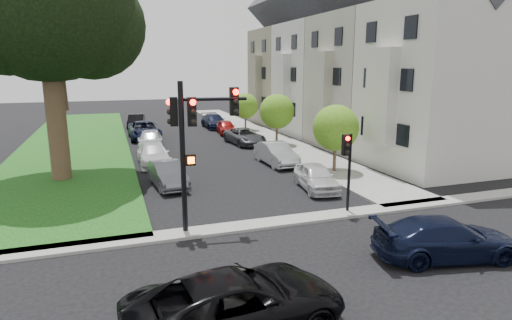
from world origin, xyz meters
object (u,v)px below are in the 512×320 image
object	(u,v)px
car_cross_far	(446,239)
car_parked_9	(136,122)
car_parked_0	(316,177)
car_parked_4	(214,121)
car_parked_2	(245,136)
traffic_signal_secondary	(347,159)
car_cross_near	(237,303)
car_parked_1	(276,154)
car_parked_7	(150,140)
small_tree_b	(277,112)
small_tree_c	(245,106)
small_tree_a	(336,128)
car_parked_8	(145,130)
car_parked_6	(154,154)
car_parked_3	(226,127)
traffic_signal_main	(194,130)
car_parked_5	(168,174)

from	to	relation	value
car_cross_far	car_parked_9	bearing A→B (deg)	24.45
car_parked_0	car_parked_4	xyz separation A→B (m)	(0.25, 23.39, 0.04)
car_cross_far	car_parked_2	distance (m)	22.19
traffic_signal_secondary	car_cross_near	size ratio (longest dim) A/B	0.65
car_parked_1	car_parked_4	size ratio (longest dim) A/B	0.89
car_parked_7	small_tree_b	bearing A→B (deg)	-2.37
small_tree_b	car_parked_7	world-z (taller)	small_tree_b
small_tree_c	car_parked_7	world-z (taller)	small_tree_c
small_tree_a	car_parked_2	xyz separation A→B (m)	(-2.22, 10.72, -2.05)
small_tree_b	car_parked_1	bearing A→B (deg)	-111.92
car_parked_0	car_parked_2	bearing A→B (deg)	96.61
car_cross_far	car_parked_8	distance (m)	28.43
traffic_signal_secondary	car_parked_2	size ratio (longest dim) A/B	0.74
car_cross_near	car_parked_0	size ratio (longest dim) A/B	1.37
small_tree_b	car_parked_1	distance (m)	6.93
traffic_signal_secondary	car_parked_6	size ratio (longest dim) A/B	0.74
car_parked_1	car_parked_3	size ratio (longest dim) A/B	1.15
car_parked_6	car_parked_9	size ratio (longest dim) A/B	1.09
small_tree_a	traffic_signal_main	world-z (taller)	traffic_signal_main
car_parked_2	car_parked_5	size ratio (longest dim) A/B	1.16
car_parked_6	small_tree_c	bearing A→B (deg)	50.72
small_tree_c	traffic_signal_main	bearing A→B (deg)	-111.71
car_parked_3	car_parked_6	xyz separation A→B (m)	(-7.70, -10.76, 0.04)
car_parked_2	car_parked_9	world-z (taller)	car_parked_9
car_cross_far	car_parked_7	xyz separation A→B (m)	(-7.40, 22.23, 0.08)
small_tree_a	traffic_signal_secondary	xyz separation A→B (m)	(-3.09, -6.53, -0.27)
small_tree_b	car_parked_1	size ratio (longest dim) A/B	0.95
car_parked_1	car_parked_6	distance (m)	7.87
car_parked_4	small_tree_b	bearing A→B (deg)	-78.89
small_tree_c	car_parked_8	bearing A→B (deg)	-171.02
small_tree_b	car_parked_9	distance (m)	16.89
small_tree_a	car_parked_8	xyz separation A→B (m)	(-9.67, 15.98, -1.93)
car_parked_7	car_parked_9	bearing A→B (deg)	97.61
small_tree_c	car_parked_1	size ratio (longest dim) A/B	0.85
car_parked_9	traffic_signal_main	bearing A→B (deg)	-80.91
car_cross_near	small_tree_b	bearing A→B (deg)	-30.56
car_cross_far	car_parked_2	size ratio (longest dim) A/B	1.02
small_tree_b	car_parked_4	distance (m)	11.69
car_cross_far	car_parked_6	size ratio (longest dim) A/B	1.01
small_tree_b	car_parked_6	size ratio (longest dim) A/B	0.87
small_tree_a	car_parked_7	size ratio (longest dim) A/B	0.90
car_cross_far	car_parked_4	distance (m)	32.03
small_tree_c	car_parked_0	world-z (taller)	small_tree_c
traffic_signal_main	car_parked_4	distance (m)	28.16
car_parked_2	car_parked_0	bearing A→B (deg)	-98.55
car_cross_near	car_parked_3	distance (m)	30.41
traffic_signal_main	car_parked_2	size ratio (longest dim) A/B	1.23
small_tree_b	car_parked_8	xyz separation A→B (m)	(-9.67, 6.69, -1.96)
small_tree_c	car_parked_9	size ratio (longest dim) A/B	0.85
traffic_signal_main	car_cross_near	bearing A→B (deg)	-92.87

